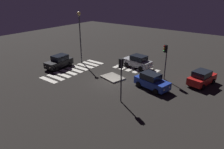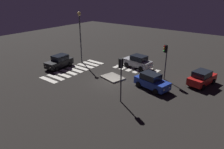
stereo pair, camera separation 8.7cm
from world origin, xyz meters
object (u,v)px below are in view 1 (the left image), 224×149
car_red (202,78)px  traffic_light_west (121,69)px  traffic_light_south (166,54)px  car_silver (138,61)px  car_blue (152,81)px  car_black (59,62)px  street_lamp (80,29)px  traffic_island (113,77)px

car_red → traffic_light_west: 11.31m
traffic_light_west → traffic_light_south: 8.23m
car_silver → traffic_light_west: size_ratio=0.96×
car_blue → traffic_light_south: size_ratio=0.97×
car_black → street_lamp: (-0.78, -3.89, 4.45)m
street_lamp → car_blue: bearing=171.7°
car_black → traffic_light_south: bearing=107.5°
traffic_island → car_red: 11.20m
traffic_light_west → street_lamp: (12.51, -6.74, 1.81)m
traffic_light_west → car_red: bearing=-78.2°
car_silver → traffic_light_south: bearing=165.8°
traffic_island → car_black: car_black is taller
car_black → street_lamp: bearing=165.9°
car_blue → car_black: size_ratio=1.02×
traffic_island → traffic_light_south: size_ratio=0.72×
traffic_island → car_red: (-9.96, -5.06, 0.82)m
car_red → car_silver: car_silver is taller
car_red → traffic_light_south: 5.33m
car_red → car_silver: (9.51, -0.55, 0.03)m
traffic_light_west → street_lamp: size_ratio=0.60×
car_black → car_red: 20.01m
car_silver → car_blue: bearing=140.0°
car_red → traffic_island: bearing=129.0°
car_red → traffic_light_west: size_ratio=0.95×
car_black → car_red: car_black is taller
traffic_island → traffic_light_south: (-5.50, -3.75, 3.41)m
traffic_light_south → street_lamp: bearing=-38.4°
car_blue → car_black: bearing=-160.7°
car_blue → car_red: car_blue is taller
car_silver → traffic_light_south: 5.96m
traffic_light_south → street_lamp: street_lamp is taller
traffic_light_west → traffic_island: bearing=-2.8°
traffic_island → car_silver: 5.69m
traffic_light_west → traffic_light_south: bearing=-55.5°
traffic_island → street_lamp: 9.98m
car_black → street_lamp: street_lamp is taller
car_black → car_silver: 11.80m
car_silver → traffic_light_west: traffic_light_west is taller
traffic_light_west → street_lamp: 14.32m
car_blue → traffic_light_west: bearing=-92.0°
traffic_island → car_silver: size_ratio=0.73×
car_red → street_lamp: street_lamp is taller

